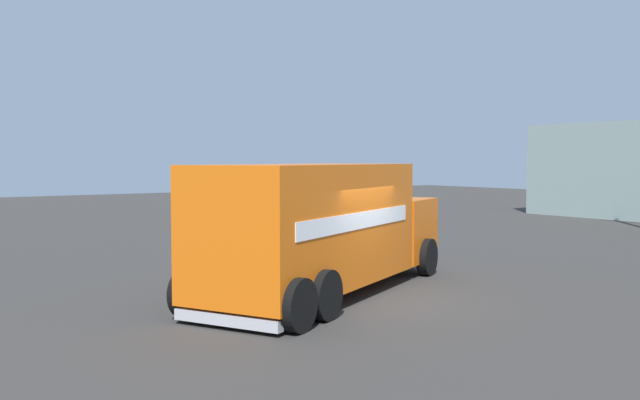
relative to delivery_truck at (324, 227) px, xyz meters
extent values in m
plane|color=#33302D|center=(1.09, 0.46, -1.57)|extent=(100.00, 100.00, 0.00)
cube|color=orange|center=(0.30, -0.59, 0.12)|extent=(5.07, 6.84, 2.66)
cube|color=orange|center=(-1.66, 3.26, -0.37)|extent=(3.00, 2.78, 1.70)
cube|color=black|center=(-2.05, 4.02, -0.03)|extent=(1.83, 0.99, 0.88)
cube|color=#B2B2B7|center=(1.72, -3.38, -1.37)|extent=(2.14, 1.23, 0.21)
cube|color=white|center=(-0.78, -1.14, 0.25)|extent=(2.48, 4.84, 0.36)
cube|color=white|center=(1.38, -0.04, 0.25)|extent=(2.48, 4.84, 0.36)
cylinder|color=black|center=(-2.75, 2.65, -1.07)|extent=(0.70, 1.02, 1.00)
cylinder|color=black|center=(-0.54, 3.78, -1.07)|extent=(0.70, 1.02, 1.00)
cylinder|color=black|center=(-0.06, -2.61, -1.07)|extent=(0.70, 1.02, 1.00)
cylinder|color=black|center=(2.15, -1.48, -1.07)|extent=(0.70, 1.02, 1.00)
cylinder|color=black|center=(0.41, -3.54, -1.07)|extent=(0.70, 1.02, 1.00)
cylinder|color=black|center=(2.62, -2.41, -1.07)|extent=(0.70, 1.02, 1.00)
camera|label=1|loc=(12.86, -9.06, 1.55)|focal=38.55mm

